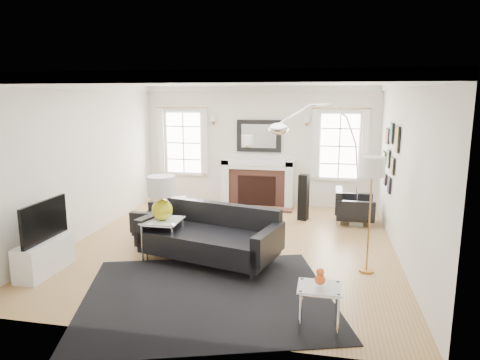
% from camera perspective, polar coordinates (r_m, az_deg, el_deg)
% --- Properties ---
extents(floor, '(6.00, 6.00, 0.00)m').
position_cam_1_polar(floor, '(7.57, -1.03, -8.67)').
color(floor, olive).
rests_on(floor, ground).
extents(back_wall, '(5.50, 0.04, 2.80)m').
position_cam_1_polar(back_wall, '(10.14, 2.56, 4.50)').
color(back_wall, silver).
rests_on(back_wall, floor).
extents(front_wall, '(5.50, 0.04, 2.80)m').
position_cam_1_polar(front_wall, '(4.40, -9.48, -4.28)').
color(front_wall, silver).
rests_on(front_wall, floor).
extents(left_wall, '(0.04, 6.00, 2.80)m').
position_cam_1_polar(left_wall, '(8.25, -20.09, 2.34)').
color(left_wall, silver).
rests_on(left_wall, floor).
extents(right_wall, '(0.04, 6.00, 2.80)m').
position_cam_1_polar(right_wall, '(7.16, 20.97, 1.05)').
color(right_wall, silver).
rests_on(right_wall, floor).
extents(ceiling, '(5.50, 6.00, 0.02)m').
position_cam_1_polar(ceiling, '(7.13, -1.11, 13.03)').
color(ceiling, white).
rests_on(ceiling, back_wall).
extents(crown_molding, '(5.50, 6.00, 0.12)m').
position_cam_1_polar(crown_molding, '(7.13, -1.11, 12.55)').
color(crown_molding, white).
rests_on(crown_molding, back_wall).
extents(fireplace, '(1.70, 0.69, 1.11)m').
position_cam_1_polar(fireplace, '(10.07, 2.34, -0.48)').
color(fireplace, white).
rests_on(fireplace, floor).
extents(mantel_mirror, '(1.05, 0.07, 0.75)m').
position_cam_1_polar(mantel_mirror, '(10.07, 2.54, 5.89)').
color(mantel_mirror, black).
rests_on(mantel_mirror, back_wall).
extents(window_left, '(1.24, 0.15, 1.62)m').
position_cam_1_polar(window_left, '(10.53, -7.52, 4.98)').
color(window_left, white).
rests_on(window_left, back_wall).
extents(window_right, '(1.24, 0.15, 1.62)m').
position_cam_1_polar(window_right, '(9.97, 13.12, 4.45)').
color(window_right, white).
rests_on(window_right, back_wall).
extents(gallery_wall, '(0.04, 1.73, 1.29)m').
position_cam_1_polar(gallery_wall, '(8.40, 19.38, 3.45)').
color(gallery_wall, black).
rests_on(gallery_wall, right_wall).
extents(tv_unit, '(0.35, 1.00, 1.09)m').
position_cam_1_polar(tv_unit, '(6.96, -24.61, -8.65)').
color(tv_unit, white).
rests_on(tv_unit, floor).
extents(area_rug, '(3.81, 3.46, 0.01)m').
position_cam_1_polar(area_rug, '(5.78, -4.40, -15.15)').
color(area_rug, black).
rests_on(area_rug, floor).
extents(sofa, '(2.33, 1.50, 0.70)m').
position_cam_1_polar(sofa, '(6.80, -3.81, -7.59)').
color(sofa, black).
rests_on(sofa, floor).
extents(armchair_left, '(0.82, 0.90, 0.60)m').
position_cam_1_polar(armchair_left, '(7.98, -10.21, -5.30)').
color(armchair_left, black).
rests_on(armchair_left, floor).
extents(armchair_right, '(0.78, 0.87, 0.57)m').
position_cam_1_polar(armchair_right, '(9.07, 14.70, -3.59)').
color(armchair_right, black).
rests_on(armchair_right, floor).
extents(coffee_table, '(0.96, 0.96, 0.43)m').
position_cam_1_polar(coffee_table, '(7.84, -6.62, -5.01)').
color(coffee_table, silver).
rests_on(coffee_table, floor).
extents(side_table_left, '(0.57, 0.57, 0.63)m').
position_cam_1_polar(side_table_left, '(6.95, -10.26, -6.13)').
color(side_table_left, silver).
rests_on(side_table_left, floor).
extents(nesting_table, '(0.48, 0.40, 0.52)m').
position_cam_1_polar(nesting_table, '(4.92, 10.53, -14.99)').
color(nesting_table, silver).
rests_on(nesting_table, floor).
extents(gourd_lamp, '(0.44, 0.44, 0.71)m').
position_cam_1_polar(gourd_lamp, '(6.82, -10.40, -1.96)').
color(gourd_lamp, gold).
rests_on(gourd_lamp, side_table_left).
extents(orange_vase, '(0.12, 0.12, 0.19)m').
position_cam_1_polar(orange_vase, '(4.83, 10.62, -12.64)').
color(orange_vase, '#DB581C').
rests_on(orange_vase, nesting_table).
extents(arc_floor_lamp, '(1.79, 1.66, 2.53)m').
position_cam_1_polar(arc_floor_lamp, '(8.18, 10.72, 2.53)').
color(arc_floor_lamp, silver).
rests_on(arc_floor_lamp, floor).
extents(stick_floor_lamp, '(0.35, 0.35, 1.72)m').
position_cam_1_polar(stick_floor_lamp, '(6.34, 17.21, 0.92)').
color(stick_floor_lamp, '#A37638').
rests_on(stick_floor_lamp, floor).
extents(speaker_tower, '(0.24, 0.24, 0.97)m').
position_cam_1_polar(speaker_tower, '(9.04, 8.47, -2.31)').
color(speaker_tower, black).
rests_on(speaker_tower, floor).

